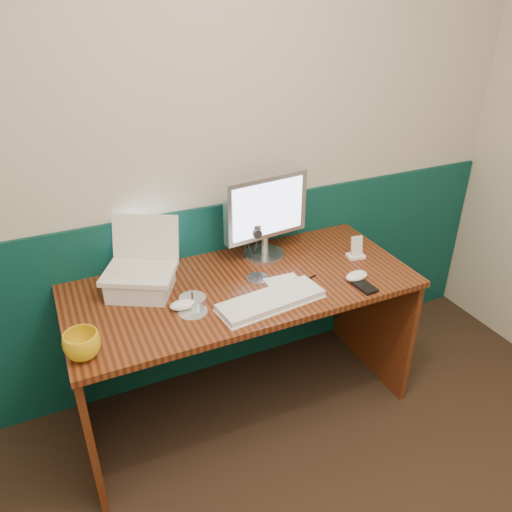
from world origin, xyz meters
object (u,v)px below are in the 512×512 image
desk (243,348)px  mug (82,345)px  laptop (136,250)px  camcorder (250,239)px  keyboard (271,301)px  monitor (265,217)px

desk → mug: mug is taller
desk → laptop: size_ratio=5.29×
laptop → camcorder: (0.57, 0.08, -0.11)m
desk → laptop: laptop is taller
desk → laptop: bearing=164.7°
keyboard → camcorder: 0.43m
keyboard → camcorder: (0.09, 0.41, 0.10)m
laptop → keyboard: 0.62m
laptop → desk: bearing=13.6°
laptop → camcorder: bearing=37.3°
mug → keyboard: bearing=1.7°
monitor → keyboard: monitor is taller
camcorder → mug: bearing=-148.5°
desk → laptop: 0.75m
monitor → keyboard: bearing=-118.3°
desk → monitor: size_ratio=3.66×
desk → keyboard: keyboard is taller
mug → camcorder: 0.97m
monitor → keyboard: size_ratio=0.93×
keyboard → mug: mug is taller
mug → monitor: bearing=24.2°
mug → camcorder: (0.87, 0.43, 0.06)m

